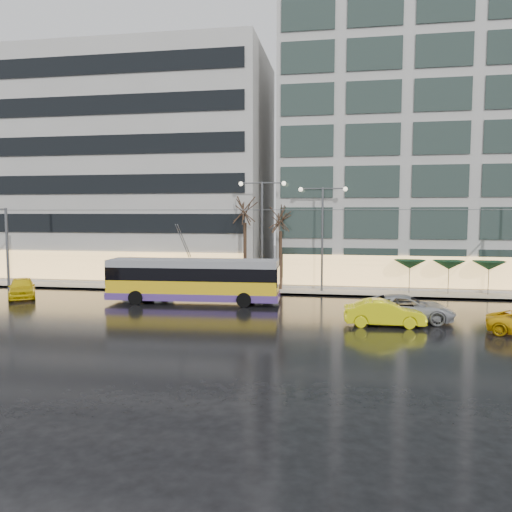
% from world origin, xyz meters
% --- Properties ---
extents(ground, '(140.00, 140.00, 0.00)m').
position_xyz_m(ground, '(0.00, 0.00, 0.00)').
color(ground, black).
rests_on(ground, ground).
extents(sidewalk, '(80.00, 10.00, 0.15)m').
position_xyz_m(sidewalk, '(2.00, 14.00, 0.07)').
color(sidewalk, gray).
rests_on(sidewalk, ground).
extents(kerb, '(80.00, 0.10, 0.15)m').
position_xyz_m(kerb, '(2.00, 9.05, 0.07)').
color(kerb, slate).
rests_on(kerb, ground).
extents(building_left, '(34.00, 14.00, 22.00)m').
position_xyz_m(building_left, '(-16.00, 19.00, 11.15)').
color(building_left, '#AAA8A2').
rests_on(building_left, sidewalk).
extents(building_right, '(32.00, 14.00, 25.00)m').
position_xyz_m(building_right, '(19.00, 19.00, 12.65)').
color(building_right, '#AAA8A2').
rests_on(building_right, sidewalk).
extents(trolleybus, '(12.58, 5.04, 5.78)m').
position_xyz_m(trolleybus, '(-2.09, 4.45, 1.56)').
color(trolleybus, yellow).
rests_on(trolleybus, ground).
extents(catenary, '(42.24, 5.12, 7.00)m').
position_xyz_m(catenary, '(1.00, 7.94, 4.25)').
color(catenary, '#595B60').
rests_on(catenary, ground).
extents(bus_shelter, '(4.20, 1.60, 2.51)m').
position_xyz_m(bus_shelter, '(-8.38, 10.69, 1.96)').
color(bus_shelter, '#595B60').
rests_on(bus_shelter, sidewalk).
extents(street_lamp_near, '(3.96, 0.36, 9.03)m').
position_xyz_m(street_lamp_near, '(2.00, 10.80, 5.99)').
color(street_lamp_near, '#595B60').
rests_on(street_lamp_near, sidewalk).
extents(street_lamp_far, '(3.96, 0.36, 8.53)m').
position_xyz_m(street_lamp_far, '(7.00, 10.80, 5.71)').
color(street_lamp_far, '#595B60').
rests_on(street_lamp_far, sidewalk).
extents(tree_a, '(3.20, 3.20, 8.40)m').
position_xyz_m(tree_a, '(0.50, 11.00, 7.09)').
color(tree_a, black).
rests_on(tree_a, sidewalk).
extents(tree_b, '(3.20, 3.20, 7.70)m').
position_xyz_m(tree_b, '(3.50, 11.20, 6.40)').
color(tree_b, black).
rests_on(tree_b, sidewalk).
extents(parasol_a, '(2.50, 2.50, 2.65)m').
position_xyz_m(parasol_a, '(14.00, 11.00, 2.45)').
color(parasol_a, '#595B60').
rests_on(parasol_a, sidewalk).
extents(parasol_b, '(2.50, 2.50, 2.65)m').
position_xyz_m(parasol_b, '(17.00, 11.00, 2.45)').
color(parasol_b, '#595B60').
rests_on(parasol_b, sidewalk).
extents(parasol_c, '(2.50, 2.50, 2.65)m').
position_xyz_m(parasol_c, '(20.00, 11.00, 2.45)').
color(parasol_c, '#595B60').
rests_on(parasol_c, sidewalk).
extents(taxi_a, '(4.19, 4.94, 1.60)m').
position_xyz_m(taxi_a, '(-15.85, 4.32, 0.80)').
color(taxi_a, yellow).
rests_on(taxi_a, ground).
extents(taxi_b, '(4.66, 1.77, 1.52)m').
position_xyz_m(taxi_b, '(11.03, -0.92, 0.76)').
color(taxi_b, '#FFF90D').
rests_on(taxi_b, ground).
extents(sedan_silver, '(5.82, 2.87, 1.59)m').
position_xyz_m(sedan_silver, '(12.46, 0.62, 0.79)').
color(sedan_silver, '#9FA0A4').
rests_on(sedan_silver, ground).
extents(pedestrian_a, '(1.26, 1.27, 2.19)m').
position_xyz_m(pedestrian_a, '(-6.54, 10.73, 1.60)').
color(pedestrian_a, black).
rests_on(pedestrian_a, sidewalk).
extents(pedestrian_b, '(0.92, 0.85, 1.52)m').
position_xyz_m(pedestrian_b, '(-6.68, 10.48, 0.91)').
color(pedestrian_b, black).
rests_on(pedestrian_b, sidewalk).
extents(pedestrian_c, '(1.33, 0.96, 2.11)m').
position_xyz_m(pedestrian_c, '(-9.03, 10.68, 1.28)').
color(pedestrian_c, black).
rests_on(pedestrian_c, sidewalk).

